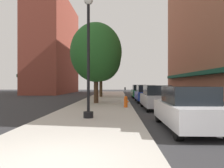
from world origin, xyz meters
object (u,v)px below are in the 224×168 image
object	(u,v)px
fire_hydrant	(126,102)
car_white	(187,109)
tree_mid	(101,58)
car_silver	(156,98)
car_green	(139,91)
car_blue	(145,94)
parking_meter_near	(125,92)
tree_near	(96,52)
lamppost	(88,54)

from	to	relation	value
fire_hydrant	car_white	world-z (taller)	car_white
tree_mid	fire_hydrant	bearing A→B (deg)	-77.59
fire_hydrant	car_silver	world-z (taller)	car_silver
car_white	car_green	xyz separation A→B (m)	(0.00, 19.15, 0.00)
car_green	car_blue	bearing A→B (deg)	-89.75
parking_meter_near	car_blue	world-z (taller)	car_blue
parking_meter_near	tree_near	size ratio (longest dim) A/B	0.19
car_white	car_blue	world-z (taller)	same
parking_meter_near	car_blue	size ratio (longest dim) A/B	0.30
parking_meter_near	tree_near	world-z (taller)	tree_near
fire_hydrant	car_white	size ratio (longest dim) A/B	0.18
tree_mid	car_green	bearing A→B (deg)	-2.94
lamppost	car_silver	distance (m)	6.64
lamppost	parking_meter_near	size ratio (longest dim) A/B	4.50
car_white	car_silver	world-z (taller)	same
fire_hydrant	car_silver	size ratio (longest dim) A/B	0.18
fire_hydrant	car_green	xyz separation A→B (m)	(2.10, 12.34, 0.29)
fire_hydrant	parking_meter_near	bearing A→B (deg)	88.66
lamppost	car_silver	world-z (taller)	lamppost
tree_near	car_green	world-z (taller)	tree_near
tree_near	car_green	xyz separation A→B (m)	(4.55, 8.87, -3.68)
lamppost	parking_meter_near	distance (m)	11.53
lamppost	car_green	bearing A→B (deg)	76.59
tree_mid	car_silver	world-z (taller)	tree_mid
tree_mid	car_white	xyz separation A→B (m)	(4.87, -19.40, -4.25)
parking_meter_near	car_white	bearing A→B (deg)	-81.57
fire_hydrant	parking_meter_near	size ratio (longest dim) A/B	0.60
lamppost	car_blue	world-z (taller)	lamppost
tree_near	car_blue	xyz separation A→B (m)	(4.55, 2.26, -3.68)
car_blue	lamppost	bearing A→B (deg)	-112.41
car_blue	parking_meter_near	bearing A→B (deg)	160.96
fire_hydrant	car_silver	distance (m)	2.12
lamppost	car_blue	size ratio (longest dim) A/B	1.37
lamppost	car_white	size ratio (longest dim) A/B	1.37
parking_meter_near	car_blue	bearing A→B (deg)	-17.89
car_silver	lamppost	bearing A→B (deg)	-130.23
fire_hydrant	car_silver	xyz separation A→B (m)	(2.10, -0.07, 0.29)
fire_hydrant	car_blue	size ratio (longest dim) A/B	0.18
fire_hydrant	lamppost	bearing A→B (deg)	-112.60
lamppost	car_blue	bearing A→B (deg)	68.75
tree_mid	car_silver	xyz separation A→B (m)	(4.87, -12.67, -4.25)
tree_mid	car_green	distance (m)	6.47
parking_meter_near	fire_hydrant	bearing A→B (deg)	-91.34
lamppost	fire_hydrant	size ratio (longest dim) A/B	7.47
fire_hydrant	car_green	bearing A→B (deg)	80.35
lamppost	tree_mid	distance (m)	17.46
parking_meter_near	car_silver	distance (m)	6.72
car_silver	car_green	bearing A→B (deg)	90.87
tree_mid	car_white	distance (m)	20.45
parking_meter_near	car_white	size ratio (longest dim) A/B	0.30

